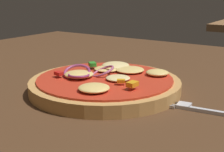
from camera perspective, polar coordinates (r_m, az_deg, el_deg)
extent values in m
cube|color=#4C301C|center=(0.49, 3.92, -5.59)|extent=(1.28, 1.03, 0.03)
cylinder|color=tan|center=(0.51, -1.25, -1.63)|extent=(0.24, 0.24, 0.02)
cylinder|color=red|center=(0.51, -1.26, -0.43)|extent=(0.21, 0.21, 0.00)
ellipsoid|color=#F4DB8E|center=(0.49, 1.00, -0.37)|extent=(0.04, 0.04, 0.01)
ellipsoid|color=#EFCC72|center=(0.54, 3.20, 1.15)|extent=(0.05, 0.05, 0.01)
ellipsoid|color=#EFCC72|center=(0.52, 8.09, 0.62)|extent=(0.04, 0.04, 0.01)
ellipsoid|color=#F4DB8E|center=(0.56, 0.66, 1.91)|extent=(0.05, 0.05, 0.01)
ellipsoid|color=#EFCC72|center=(0.44, -3.24, -2.12)|extent=(0.04, 0.04, 0.01)
ellipsoid|color=#EFCC72|center=(0.51, -5.93, 0.33)|extent=(0.05, 0.05, 0.01)
ellipsoid|color=#EFCC72|center=(0.55, -0.95, 1.30)|extent=(0.04, 0.04, 0.01)
torus|color=#B25984|center=(0.52, -1.65, 0.83)|extent=(0.05, 0.05, 0.02)
torus|color=#93386B|center=(0.50, -5.95, 0.15)|extent=(0.05, 0.05, 0.01)
torus|color=#93386B|center=(0.51, -6.28, 0.66)|extent=(0.06, 0.06, 0.02)
cube|color=orange|center=(0.44, 3.66, -1.44)|extent=(0.01, 0.02, 0.01)
cube|color=#2D8C28|center=(0.56, -3.52, 2.11)|extent=(0.02, 0.02, 0.01)
cube|color=#2D8C28|center=(0.50, -6.38, -0.02)|extent=(0.01, 0.01, 0.00)
cube|color=red|center=(0.51, -9.49, 0.48)|extent=(0.01, 0.01, 0.01)
cube|color=orange|center=(0.46, 1.62, -0.89)|extent=(0.01, 0.01, 0.00)
cube|color=silver|center=(0.45, 12.51, -5.33)|extent=(0.02, 0.02, 0.01)
cube|color=silver|center=(0.46, 9.44, -4.51)|extent=(0.04, 0.01, 0.00)
cube|color=silver|center=(0.46, 9.23, -4.72)|extent=(0.04, 0.01, 0.00)
cube|color=silver|center=(0.45, 9.00, -4.94)|extent=(0.04, 0.01, 0.00)
cube|color=silver|center=(0.45, 8.78, -5.16)|extent=(0.04, 0.01, 0.00)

